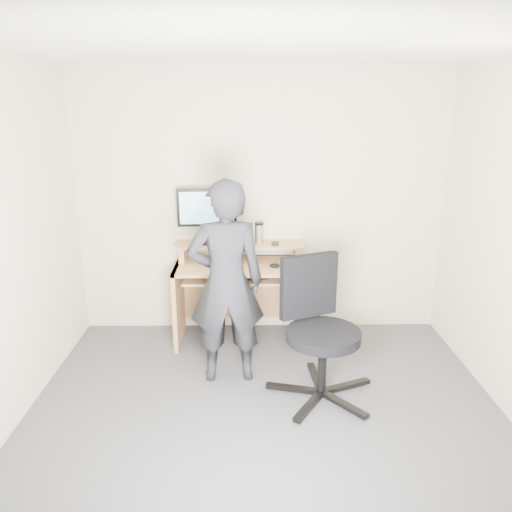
{
  "coord_description": "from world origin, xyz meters",
  "views": [
    {
      "loc": [
        -0.11,
        -2.94,
        2.15
      ],
      "look_at": [
        -0.06,
        1.05,
        0.95
      ],
      "focal_mm": 35.0,
      "sensor_mm": 36.0,
      "label": 1
    }
  ],
  "objects_px": {
    "desk": "(240,282)",
    "person": "(226,283)",
    "monitor": "(207,211)",
    "office_chair": "(318,324)"
  },
  "relations": [
    {
      "from": "desk",
      "to": "monitor",
      "type": "xyz_separation_m",
      "value": [
        -0.3,
        0.07,
        0.68
      ]
    },
    {
      "from": "desk",
      "to": "person",
      "type": "height_order",
      "value": "person"
    },
    {
      "from": "office_chair",
      "to": "person",
      "type": "height_order",
      "value": "person"
    },
    {
      "from": "desk",
      "to": "person",
      "type": "relative_size",
      "value": 0.73
    },
    {
      "from": "desk",
      "to": "office_chair",
      "type": "relative_size",
      "value": 1.14
    },
    {
      "from": "desk",
      "to": "person",
      "type": "xyz_separation_m",
      "value": [
        -0.09,
        -0.79,
        0.28
      ]
    },
    {
      "from": "desk",
      "to": "office_chair",
      "type": "bearing_deg",
      "value": -59.53
    },
    {
      "from": "desk",
      "to": "monitor",
      "type": "relative_size",
      "value": 2.18
    },
    {
      "from": "monitor",
      "to": "person",
      "type": "relative_size",
      "value": 0.33
    },
    {
      "from": "office_chair",
      "to": "person",
      "type": "relative_size",
      "value": 0.64
    }
  ]
}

